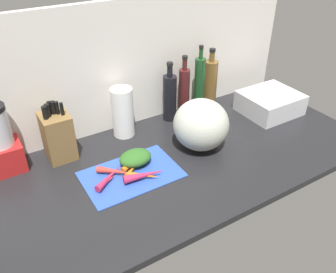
{
  "coord_description": "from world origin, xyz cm",
  "views": [
    {
      "loc": [
        -70.04,
        -103.55,
        91.82
      ],
      "look_at": [
        -7.7,
        -1.24,
        13.63
      ],
      "focal_mm": 37.7,
      "sensor_mm": 36.0,
      "label": 1
    }
  ],
  "objects": [
    {
      "name": "carrot_4",
      "position": [
        -35.79,
        -1.08,
        1.88
      ],
      "size": [
        10.17,
        6.17,
        2.16
      ],
      "primitive_type": "cone",
      "rotation": [
        0.0,
        1.57,
        0.43
      ],
      "color": "red",
      "rests_on": "cutting_board"
    },
    {
      "name": "wall_back",
      "position": [
        0.0,
        38.5,
        30.0
      ],
      "size": [
        170.0,
        3.0,
        60.0
      ],
      "primitive_type": "cube",
      "color": "silver",
      "rests_on": "ground_plane"
    },
    {
      "name": "carrot_5",
      "position": [
        -19.06,
        5.13,
        2.04
      ],
      "size": [
        17.62,
        8.8,
        2.48
      ],
      "primitive_type": "cone",
      "rotation": [
        0.0,
        1.57,
        0.37
      ],
      "color": "orange",
      "rests_on": "cutting_board"
    },
    {
      "name": "winter_squash",
      "position": [
        11.41,
        2.16,
        11.49
      ],
      "size": [
        24.73,
        24.63,
        22.98
      ],
      "primitive_type": "ellipsoid",
      "color": "#B2B7A8",
      "rests_on": "ground_plane"
    },
    {
      "name": "bottle_3",
      "position": [
        38.08,
        31.08,
        13.52
      ],
      "size": [
        7.17,
        7.17,
        32.5
      ],
      "color": "brown",
      "rests_on": "ground_plane"
    },
    {
      "name": "cutting_board",
      "position": [
        -24.56,
        -0.4,
        0.4
      ],
      "size": [
        39.03,
        25.58,
        0.8
      ],
      "primitive_type": "cube",
      "color": "#2D51B7",
      "rests_on": "ground_plane"
    },
    {
      "name": "bottle_0",
      "position": [
        12.75,
        30.67,
        12.47
      ],
      "size": [
        6.81,
        6.81,
        30.57
      ],
      "color": "black",
      "rests_on": "ground_plane"
    },
    {
      "name": "carrot_6",
      "position": [
        -30.15,
        2.53,
        2.24
      ],
      "size": [
        13.52,
        12.76,
        2.88
      ],
      "primitive_type": "cone",
      "rotation": [
        0.0,
        1.57,
        -0.74
      ],
      "color": "red",
      "rests_on": "cutting_board"
    },
    {
      "name": "bottle_2",
      "position": [
        29.34,
        28.84,
        15.37
      ],
      "size": [
        5.42,
        5.42,
        36.33
      ],
      "color": "#19421E",
      "rests_on": "ground_plane"
    },
    {
      "name": "dish_rack",
      "position": [
        61.6,
        9.36,
        5.38
      ],
      "size": [
        28.39,
        25.13,
        10.76
      ],
      "primitive_type": "cube",
      "color": "silver",
      "rests_on": "ground_plane"
    },
    {
      "name": "carrot_2",
      "position": [
        -21.59,
        -5.42,
        2.03
      ],
      "size": [
        11.64,
        9.89,
        2.47
      ],
      "primitive_type": "cone",
      "rotation": [
        0.0,
        1.57,
        -0.67
      ],
      "color": "orange",
      "rests_on": "cutting_board"
    },
    {
      "name": "bottle_1",
      "position": [
        21.22,
        30.64,
        13.34
      ],
      "size": [
        5.59,
        5.59,
        32.15
      ],
      "color": "#471919",
      "rests_on": "ground_plane"
    },
    {
      "name": "carrot_greens_pile",
      "position": [
        -20.02,
        4.85,
        3.75
      ],
      "size": [
        13.95,
        10.73,
        5.9
      ],
      "primitive_type": "ellipsoid",
      "color": "#2D6023",
      "rests_on": "cutting_board"
    },
    {
      "name": "carrot_3",
      "position": [
        -23.58,
        0.83,
        1.87
      ],
      "size": [
        9.71,
        7.52,
        2.13
      ],
      "primitive_type": "cone",
      "rotation": [
        0.0,
        1.57,
        0.59
      ],
      "color": "orange",
      "rests_on": "cutting_board"
    },
    {
      "name": "blender_appliance",
      "position": [
        -66.77,
        31.06,
        12.49
      ],
      "size": [
        14.37,
        14.37,
        29.06
      ],
      "color": "red",
      "rests_on": "ground_plane"
    },
    {
      "name": "carrot_1",
      "position": [
        -21.47,
        -5.86,
        2.58
      ],
      "size": [
        17.43,
        6.65,
        3.56
      ],
      "primitive_type": "cone",
      "rotation": [
        0.0,
        1.57,
        -0.19
      ],
      "color": "#B2264C",
      "rests_on": "cutting_board"
    },
    {
      "name": "carrot_0",
      "position": [
        -33.72,
        0.73,
        2.23
      ],
      "size": [
        15.14,
        11.32,
        2.87
      ],
      "primitive_type": "cone",
      "rotation": [
        0.0,
        1.57,
        0.58
      ],
      "color": "#B2264C",
      "rests_on": "cutting_board"
    },
    {
      "name": "ground_plane",
      "position": [
        0.0,
        0.0,
        -1.5
      ],
      "size": [
        170.0,
        80.0,
        3.0
      ],
      "primitive_type": "cube",
      "color": "black"
    },
    {
      "name": "knife_block",
      "position": [
        -44.86,
        27.52,
        10.75
      ],
      "size": [
        11.48,
        13.21,
        26.08
      ],
      "color": "brown",
      "rests_on": "ground_plane"
    },
    {
      "name": "paper_towel_roll",
      "position": [
        -13.59,
        29.5,
        11.92
      ],
      "size": [
        10.12,
        10.12,
        23.83
      ],
      "primitive_type": "cylinder",
      "color": "white",
      "rests_on": "ground_plane"
    }
  ]
}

